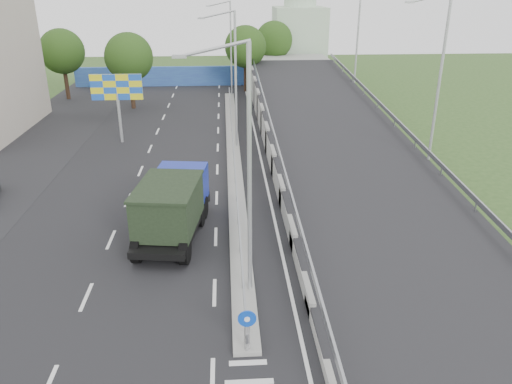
{
  "coord_description": "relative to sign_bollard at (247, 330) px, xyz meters",
  "views": [
    {
      "loc": [
        -0.58,
        -11.75,
        12.04
      ],
      "look_at": [
        0.91,
        11.61,
        2.2
      ],
      "focal_mm": 35.0,
      "sensor_mm": 36.0,
      "label": 1
    }
  ],
  "objects": [
    {
      "name": "median",
      "position": [
        0.0,
        21.83,
        -0.93
      ],
      "size": [
        1.0,
        44.0,
        0.2
      ],
      "primitive_type": "cube",
      "color": "gray",
      "rests_on": "ground"
    },
    {
      "name": "billboard",
      "position": [
        -9.0,
        25.83,
        3.15
      ],
      "size": [
        4.0,
        0.24,
        5.5
      ],
      "color": "#B2B5B7",
      "rests_on": "ground"
    },
    {
      "name": "lamp_post_far",
      "position": [
        0.11,
        43.83,
        4.77
      ],
      "size": [
        2.74,
        0.18,
        10.08
      ],
      "color": "#B2B5B7",
      "rests_on": "median"
    },
    {
      "name": "road_surface",
      "position": [
        -3.0,
        17.83,
        -1.03
      ],
      "size": [
        26.0,
        90.0,
        0.04
      ],
      "primitive_type": "cube",
      "color": "black",
      "rests_on": "ground"
    },
    {
      "name": "lamp_post_mid",
      "position": [
        0.11,
        23.83,
        4.77
      ],
      "size": [
        2.74,
        0.18,
        10.08
      ],
      "color": "#B2B5B7",
      "rests_on": "median"
    },
    {
      "name": "sign_bollard",
      "position": [
        0.0,
        0.0,
        0.0
      ],
      "size": [
        0.64,
        0.23,
        1.67
      ],
      "color": "black",
      "rests_on": "median"
    },
    {
      "name": "median_guardrail",
      "position": [
        0.0,
        21.83,
        -0.28
      ],
      "size": [
        0.09,
        44.0,
        0.71
      ],
      "color": "gray",
      "rests_on": "median"
    },
    {
      "name": "tree_left_far",
      "position": [
        -18.0,
        42.83,
        4.14
      ],
      "size": [
        4.8,
        4.8,
        7.6
      ],
      "color": "black",
      "rests_on": "ground"
    },
    {
      "name": "tree_ramp_far",
      "position": [
        6.0,
        52.83,
        4.14
      ],
      "size": [
        4.8,
        4.8,
        7.6
      ],
      "color": "black",
      "rests_on": "ground"
    },
    {
      "name": "overpass_ramp",
      "position": [
        7.5,
        21.83,
        0.72
      ],
      "size": [
        10.0,
        50.0,
        3.5
      ],
      "color": "gray",
      "rests_on": "ground"
    },
    {
      "name": "church",
      "position": [
        10.0,
        57.83,
        4.28
      ],
      "size": [
        7.0,
        7.0,
        13.8
      ],
      "color": "#B2CCAD",
      "rests_on": "ground"
    },
    {
      "name": "dump_truck",
      "position": [
        -3.31,
        9.24,
        0.71
      ],
      "size": [
        3.55,
        7.43,
        3.15
      ],
      "rotation": [
        0.0,
        0.0,
        -0.14
      ],
      "color": "black",
      "rests_on": "ground"
    },
    {
      "name": "tree_median_far",
      "position": [
        2.0,
        45.83,
        4.14
      ],
      "size": [
        4.8,
        4.8,
        7.6
      ],
      "color": "black",
      "rests_on": "ground"
    },
    {
      "name": "blue_wall",
      "position": [
        -4.0,
        49.83,
        0.17
      ],
      "size": [
        30.0,
        0.5,
        2.4
      ],
      "primitive_type": "cube",
      "color": "#294196",
      "rests_on": "ground"
    },
    {
      "name": "tree_left_mid",
      "position": [
        -10.0,
        37.83,
        4.14
      ],
      "size": [
        4.8,
        4.8,
        7.6
      ],
      "color": "black",
      "rests_on": "ground"
    },
    {
      "name": "lamp_post_near",
      "position": [
        0.11,
        3.83,
        4.77
      ],
      "size": [
        2.74,
        0.18,
        10.08
      ],
      "color": "#B2B5B7",
      "rests_on": "median"
    }
  ]
}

